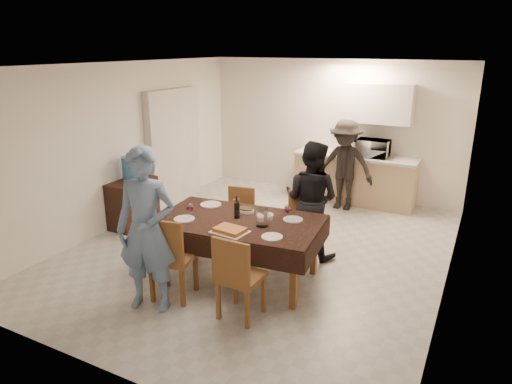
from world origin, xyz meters
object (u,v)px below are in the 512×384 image
(wine_bottle, at_px, (237,207))
(savoury_tart, at_px, (230,230))
(person_far, at_px, (311,200))
(person_kitchen, at_px, (344,165))
(console, at_px, (133,203))
(water_jug, at_px, (130,169))
(microwave, at_px, (373,148))
(dining_table, at_px, (239,223))
(person_near, at_px, (146,231))
(water_pitcher, at_px, (262,218))

(wine_bottle, distance_m, savoury_tart, 0.47)
(person_far, relative_size, person_kitchen, 1.01)
(console, height_order, water_jug, water_jug)
(wine_bottle, bearing_deg, microwave, 76.91)
(console, bearing_deg, savoury_tart, -24.41)
(dining_table, height_order, microwave, microwave)
(microwave, relative_size, person_kitchen, 0.35)
(microwave, bearing_deg, wine_bottle, 76.91)
(savoury_tart, relative_size, person_near, 0.22)
(person_kitchen, bearing_deg, console, -139.86)
(person_near, xyz_separation_m, person_kitchen, (0.94, 4.17, -0.12))
(person_far, bearing_deg, water_pitcher, 84.19)
(savoury_tart, bearing_deg, wine_bottle, 109.23)
(wine_bottle, relative_size, person_far, 0.17)
(microwave, height_order, person_kitchen, person_kitchen)
(console, bearing_deg, dining_table, -17.48)
(console, distance_m, person_far, 3.01)
(water_jug, xyz_separation_m, person_far, (2.96, 0.29, -0.14))
(person_far, xyz_separation_m, person_kitchen, (-0.16, 2.07, -0.01))
(water_pitcher, bearing_deg, savoury_tart, -127.15)
(console, distance_m, water_jug, 0.58)
(dining_table, xyz_separation_m, person_kitchen, (0.39, 3.12, 0.06))
(microwave, bearing_deg, person_near, 74.07)
(water_jug, bearing_deg, person_kitchen, 40.14)
(wine_bottle, bearing_deg, person_far, 59.04)
(savoury_tart, xyz_separation_m, person_kitchen, (0.29, 3.50, -0.00))
(savoury_tart, bearing_deg, person_kitchen, 85.22)
(water_pitcher, xyz_separation_m, person_far, (0.20, 1.10, -0.07))
(water_jug, height_order, wine_bottle, water_jug)
(microwave, distance_m, person_far, 2.54)
(water_pitcher, height_order, person_kitchen, person_kitchen)
(console, distance_m, wine_bottle, 2.52)
(dining_table, distance_m, console, 2.55)
(dining_table, xyz_separation_m, person_far, (0.55, 1.05, 0.07))
(person_kitchen, bearing_deg, water_jug, -139.86)
(water_pitcher, relative_size, person_near, 0.12)
(dining_table, distance_m, person_near, 1.20)
(console, relative_size, wine_bottle, 2.90)
(water_pitcher, xyz_separation_m, microwave, (0.42, 3.62, 0.17))
(wine_bottle, xyz_separation_m, water_pitcher, (0.40, -0.10, -0.04))
(dining_table, distance_m, water_pitcher, 0.38)
(water_jug, relative_size, savoury_tart, 0.97)
(person_near, distance_m, person_kitchen, 4.28)
(wine_bottle, distance_m, person_kitchen, 3.11)
(dining_table, distance_m, savoury_tart, 0.40)
(wine_bottle, bearing_deg, water_jug, 163.28)
(console, xyz_separation_m, wine_bottle, (2.36, -0.71, 0.55))
(water_pitcher, distance_m, person_near, 1.35)
(person_kitchen, bearing_deg, savoury_tart, -94.78)
(console, height_order, person_kitchen, person_kitchen)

